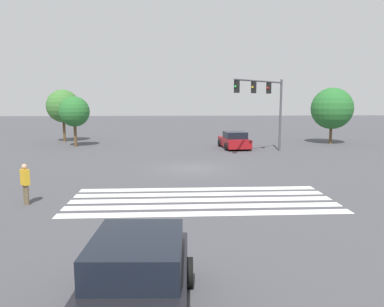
{
  "coord_description": "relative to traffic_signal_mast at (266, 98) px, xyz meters",
  "views": [
    {
      "loc": [
        -1.23,
        -22.32,
        4.1
      ],
      "look_at": [
        0.0,
        0.0,
        0.91
      ],
      "focal_mm": 35.0,
      "sensor_mm": 36.0,
      "label": 1
    }
  ],
  "objects": [
    {
      "name": "tree_corner_a",
      "position": [
        8.0,
        6.46,
        -0.96
      ],
      "size": [
        3.88,
        3.88,
        5.28
      ],
      "color": "brown",
      "rests_on": "ground_plane"
    },
    {
      "name": "traffic_signal_mast",
      "position": [
        0.0,
        0.0,
        0.0
      ],
      "size": [
        4.72,
        4.72,
        5.74
      ],
      "rotation": [
        0.0,
        0.0,
        -2.36
      ],
      "color": "#47474C",
      "rests_on": "ground_plane"
    },
    {
      "name": "car_1",
      "position": [
        -1.76,
        3.42,
        -3.62
      ],
      "size": [
        2.46,
        4.49,
        1.45
      ],
      "rotation": [
        0.0,
        0.0,
        1.65
      ],
      "color": "maroon",
      "rests_on": "ground_plane"
    },
    {
      "name": "car_0",
      "position": [
        -7.83,
        -21.69,
        -3.57
      ],
      "size": [
        2.31,
        4.58,
        1.55
      ],
      "rotation": [
        0.0,
        0.0,
        -1.62
      ],
      "color": "black",
      "rests_on": "ground_plane"
    },
    {
      "name": "pedestrian",
      "position": [
        -12.92,
        -13.49,
        -3.38
      ],
      "size": [
        0.41,
        0.41,
        1.63
      ],
      "rotation": [
        0.0,
        0.0,
        0.82
      ],
      "color": "brown",
      "rests_on": "ground_plane"
    },
    {
      "name": "ground_plane",
      "position": [
        -5.92,
        -5.92,
        -4.29
      ],
      "size": [
        155.77,
        155.77,
        0.0
      ],
      "primitive_type": "plane",
      "color": "#47474C"
    },
    {
      "name": "crosswalk_markings",
      "position": [
        -5.92,
        -13.21,
        -4.29
      ],
      "size": [
        10.86,
        4.4,
        0.01
      ],
      "rotation": [
        0.0,
        0.0,
        1.57
      ],
      "color": "silver",
      "rests_on": "ground_plane"
    },
    {
      "name": "tree_corner_b",
      "position": [
        -17.83,
        9.63,
        -0.78
      ],
      "size": [
        3.23,
        3.23,
        5.14
      ],
      "color": "brown",
      "rests_on": "ground_plane"
    },
    {
      "name": "tree_corner_c",
      "position": [
        -15.71,
        5.52,
        -1.2
      ],
      "size": [
        2.66,
        2.66,
        4.44
      ],
      "color": "brown",
      "rests_on": "ground_plane"
    }
  ]
}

